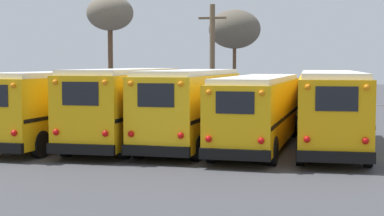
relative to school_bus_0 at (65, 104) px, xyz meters
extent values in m
plane|color=#424247|center=(5.64, -0.27, -1.71)|extent=(160.00, 160.00, 0.00)
cube|color=#EAAA0F|center=(0.00, 0.02, -0.07)|extent=(2.96, 10.56, 2.59)
cube|color=white|center=(0.00, 0.02, 1.33)|extent=(2.75, 10.13, 0.20)
sphere|color=red|center=(0.58, -5.29, -0.65)|extent=(0.22, 0.22, 0.22)
sphere|color=orange|center=(0.58, -5.29, 1.01)|extent=(0.18, 0.18, 0.18)
cube|color=black|center=(-1.19, 0.09, -0.26)|extent=(0.62, 10.21, 0.14)
cube|color=black|center=(1.19, -0.05, -0.26)|extent=(0.62, 10.21, 0.14)
cylinder|color=black|center=(-0.87, 3.99, -1.21)|extent=(0.34, 1.03, 1.01)
cylinder|color=black|center=(1.33, 3.87, -1.21)|extent=(0.34, 1.03, 1.01)
cylinder|color=black|center=(0.87, -3.96, -1.21)|extent=(0.34, 1.03, 1.01)
cube|color=#EAAA0F|center=(2.82, 0.09, -0.01)|extent=(2.56, 9.86, 2.72)
cube|color=white|center=(2.82, 0.09, 1.45)|extent=(2.36, 9.46, 0.20)
cube|color=black|center=(2.88, -4.86, -1.20)|extent=(2.48, 0.23, 0.36)
cube|color=black|center=(2.88, -4.83, 0.74)|extent=(1.34, 0.05, 0.82)
sphere|color=red|center=(1.97, -4.88, -0.63)|extent=(0.22, 0.22, 0.22)
sphere|color=orange|center=(1.97, -4.88, 1.13)|extent=(0.18, 0.18, 0.18)
sphere|color=red|center=(3.79, -4.86, -0.63)|extent=(0.22, 0.22, 0.22)
sphere|color=orange|center=(3.79, -4.86, 1.13)|extent=(0.18, 0.18, 0.18)
cube|color=black|center=(1.59, 0.08, -0.22)|extent=(0.15, 9.63, 0.14)
cube|color=black|center=(4.05, 0.11, -0.22)|extent=(0.15, 9.63, 0.14)
cylinder|color=black|center=(1.64, 3.70, -1.23)|extent=(0.29, 0.97, 0.97)
cylinder|color=black|center=(3.91, 3.72, -1.23)|extent=(0.29, 0.97, 0.97)
cylinder|color=black|center=(1.73, -3.53, -1.23)|extent=(0.29, 0.97, 0.97)
cylinder|color=black|center=(4.00, -3.51, -1.23)|extent=(0.29, 0.97, 0.97)
cube|color=yellow|center=(5.64, 0.13, -0.04)|extent=(2.62, 9.39, 2.70)
cube|color=white|center=(5.64, 0.13, 1.41)|extent=(2.42, 9.01, 0.20)
cube|color=black|center=(5.51, -4.58, -1.21)|extent=(2.43, 0.26, 0.36)
cube|color=black|center=(5.51, -4.55, 0.70)|extent=(1.31, 0.06, 0.81)
sphere|color=red|center=(4.62, -4.56, -0.65)|extent=(0.22, 0.22, 0.22)
sphere|color=orange|center=(4.62, -4.56, 1.09)|extent=(0.18, 0.18, 0.18)
sphere|color=red|center=(6.40, -4.61, -0.65)|extent=(0.22, 0.22, 0.22)
sphere|color=orange|center=(6.40, -4.61, 1.09)|extent=(0.18, 0.18, 0.18)
cube|color=black|center=(4.44, 0.16, -0.24)|extent=(0.26, 9.14, 0.14)
cube|color=black|center=(6.84, 0.10, -0.24)|extent=(0.26, 9.14, 0.14)
cylinder|color=black|center=(4.61, 3.52, -1.25)|extent=(0.30, 0.93, 0.93)
cylinder|color=black|center=(6.83, 3.47, -1.25)|extent=(0.30, 0.93, 0.93)
cylinder|color=black|center=(4.44, -3.21, -1.25)|extent=(0.30, 0.93, 0.93)
cylinder|color=black|center=(6.66, -3.26, -1.25)|extent=(0.30, 0.93, 0.93)
cube|color=#EAAA0F|center=(8.45, 0.46, -0.15)|extent=(2.62, 10.77, 2.42)
cube|color=white|center=(8.45, 0.46, 1.16)|extent=(2.43, 10.34, 0.20)
cube|color=black|center=(8.29, -4.93, -1.18)|extent=(2.36, 0.27, 0.36)
cube|color=black|center=(8.29, -4.90, 0.51)|extent=(1.27, 0.07, 0.73)
sphere|color=red|center=(7.43, -4.91, -0.70)|extent=(0.22, 0.22, 0.22)
sphere|color=orange|center=(7.43, -4.91, 0.84)|extent=(0.18, 0.18, 0.18)
sphere|color=red|center=(9.16, -4.97, -0.70)|extent=(0.22, 0.22, 0.22)
sphere|color=orange|center=(9.16, -4.97, 0.84)|extent=(0.18, 0.18, 0.18)
cube|color=black|center=(7.29, 0.50, -0.34)|extent=(0.33, 10.49, 0.14)
cube|color=black|center=(9.62, 0.43, -0.34)|extent=(0.33, 10.49, 0.14)
cylinder|color=black|center=(7.50, 4.55, -1.21)|extent=(0.31, 1.01, 1.01)
cylinder|color=black|center=(9.65, 4.48, -1.21)|extent=(0.31, 1.01, 1.01)
cylinder|color=black|center=(7.26, -3.56, -1.21)|extent=(0.31, 1.01, 1.01)
cylinder|color=black|center=(9.41, -3.62, -1.21)|extent=(0.31, 1.01, 1.01)
cube|color=#E5A00C|center=(11.27, 0.75, -0.06)|extent=(2.84, 10.73, 2.62)
cube|color=white|center=(11.27, 0.75, 1.35)|extent=(2.63, 10.30, 0.20)
cube|color=black|center=(11.49, -4.60, -1.19)|extent=(2.46, 0.30, 0.36)
cube|color=black|center=(11.49, -4.58, 0.66)|extent=(1.32, 0.08, 0.79)
sphere|color=red|center=(10.59, -4.65, -0.65)|extent=(0.22, 0.22, 0.22)
sphere|color=orange|center=(10.59, -4.65, 1.03)|extent=(0.18, 0.18, 0.18)
sphere|color=red|center=(12.39, -4.58, -0.65)|extent=(0.22, 0.22, 0.22)
sphere|color=orange|center=(12.39, -4.58, 1.03)|extent=(0.18, 0.18, 0.18)
cube|color=black|center=(10.06, 0.70, -0.26)|extent=(0.45, 10.42, 0.14)
cube|color=black|center=(12.48, 0.80, -0.26)|extent=(0.45, 10.42, 0.14)
cylinder|color=black|center=(9.98, 4.72, -1.22)|extent=(0.32, 0.99, 0.98)
cylinder|color=black|center=(12.23, 4.81, -1.22)|extent=(0.32, 0.99, 0.98)
cylinder|color=black|center=(10.31, -3.31, -1.22)|extent=(0.32, 0.99, 0.98)
cylinder|color=black|center=(12.56, -3.22, -1.22)|extent=(0.32, 0.99, 0.98)
cylinder|color=brown|center=(3.84, 13.53, 1.92)|extent=(0.34, 0.34, 7.27)
cube|color=brown|center=(3.84, 13.53, 4.68)|extent=(1.80, 0.14, 0.14)
cylinder|color=brown|center=(4.10, 20.83, 0.79)|extent=(0.27, 0.27, 5.02)
ellipsoid|color=#5B5447|center=(4.10, 20.83, 4.38)|extent=(3.94, 3.94, 2.96)
cylinder|color=brown|center=(-4.74, 17.68, 1.42)|extent=(0.37, 0.37, 6.27)
ellipsoid|color=#6B6051|center=(-4.74, 17.68, 5.51)|extent=(3.47, 3.47, 2.60)
cylinder|color=#939399|center=(-4.00, 7.26, -1.01)|extent=(0.06, 0.06, 1.40)
cylinder|color=#939399|center=(-1.59, 7.26, -1.01)|extent=(0.06, 0.06, 1.40)
cylinder|color=#939399|center=(0.82, 7.26, -1.01)|extent=(0.06, 0.06, 1.40)
cylinder|color=#939399|center=(3.23, 7.26, -1.01)|extent=(0.06, 0.06, 1.40)
cylinder|color=#939399|center=(5.64, 7.26, -1.01)|extent=(0.06, 0.06, 1.40)
cylinder|color=#939399|center=(8.04, 7.26, -1.01)|extent=(0.06, 0.06, 1.40)
cylinder|color=#939399|center=(10.45, 7.26, -1.01)|extent=(0.06, 0.06, 1.40)
cylinder|color=#939399|center=(12.86, 7.26, -1.01)|extent=(0.06, 0.06, 1.40)
cylinder|color=#939399|center=(5.64, 7.26, -0.31)|extent=(19.27, 0.04, 0.04)
camera|label=1|loc=(11.31, -23.65, 1.77)|focal=55.00mm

